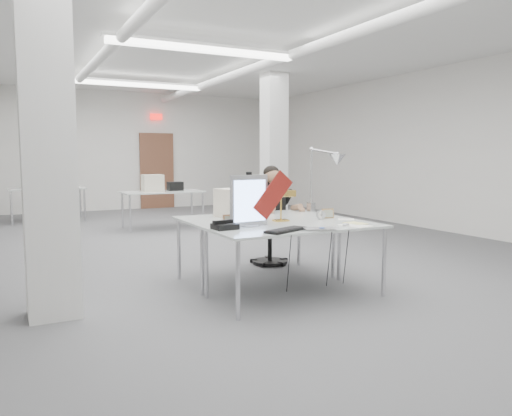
# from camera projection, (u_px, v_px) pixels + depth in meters

# --- Properties ---
(room_shell) EXTENTS (10.04, 14.04, 3.24)m
(room_shell) POSITION_uv_depth(u_px,v_px,m) (206.00, 141.00, 7.38)
(room_shell) COLOR #555558
(room_shell) RESTS_ON ground
(desk_main) EXTENTS (1.80, 0.90, 0.02)m
(desk_main) POSITION_uv_depth(u_px,v_px,m) (296.00, 227.00, 5.13)
(desk_main) COLOR silver
(desk_main) RESTS_ON room_shell
(desk_second) EXTENTS (1.80, 0.90, 0.02)m
(desk_second) POSITION_uv_depth(u_px,v_px,m) (256.00, 217.00, 5.93)
(desk_second) COLOR silver
(desk_second) RESTS_ON room_shell
(bg_desk_a) EXTENTS (1.60, 0.80, 0.02)m
(bg_desk_a) POSITION_uv_depth(u_px,v_px,m) (162.00, 192.00, 10.10)
(bg_desk_a) COLOR silver
(bg_desk_a) RESTS_ON room_shell
(bg_desk_b) EXTENTS (1.60, 0.80, 0.02)m
(bg_desk_b) POSITION_uv_depth(u_px,v_px,m) (47.00, 188.00, 11.15)
(bg_desk_b) COLOR silver
(bg_desk_b) RESTS_ON room_shell
(office_chair) EXTENTS (0.75, 0.75, 1.16)m
(office_chair) POSITION_uv_depth(u_px,v_px,m) (270.00, 222.00, 6.75)
(office_chair) COLOR black
(office_chair) RESTS_ON room_shell
(seated_person) EXTENTS (0.69, 0.75, 0.91)m
(seated_person) POSITION_uv_depth(u_px,v_px,m) (272.00, 199.00, 6.68)
(seated_person) COLOR black
(seated_person) RESTS_ON office_chair
(monitor) EXTENTS (0.43, 0.08, 0.52)m
(monitor) POSITION_uv_depth(u_px,v_px,m) (249.00, 201.00, 5.07)
(monitor) COLOR #A7A7AC
(monitor) RESTS_ON desk_main
(pennant) EXTENTS (0.47, 0.03, 0.51)m
(pennant) POSITION_uv_depth(u_px,v_px,m) (273.00, 195.00, 5.15)
(pennant) COLOR maroon
(pennant) RESTS_ON monitor
(keyboard) EXTENTS (0.51, 0.34, 0.02)m
(keyboard) POSITION_uv_depth(u_px,v_px,m) (286.00, 230.00, 4.75)
(keyboard) COLOR black
(keyboard) RESTS_ON desk_main
(laptop) EXTENTS (0.36, 0.28, 0.02)m
(laptop) POSITION_uv_depth(u_px,v_px,m) (322.00, 230.00, 4.77)
(laptop) COLOR #A6A7AB
(laptop) RESTS_ON desk_main
(mouse) EXTENTS (0.09, 0.07, 0.03)m
(mouse) POSITION_uv_depth(u_px,v_px,m) (346.00, 225.00, 5.10)
(mouse) COLOR #B7B6BB
(mouse) RESTS_ON desk_main
(bankers_lamp) EXTENTS (0.29, 0.21, 0.30)m
(bankers_lamp) POSITION_uv_depth(u_px,v_px,m) (281.00, 208.00, 5.46)
(bankers_lamp) COLOR gold
(bankers_lamp) RESTS_ON desk_main
(desk_phone) EXTENTS (0.24, 0.22, 0.06)m
(desk_phone) POSITION_uv_depth(u_px,v_px,m) (225.00, 226.00, 4.89)
(desk_phone) COLOR black
(desk_phone) RESTS_ON desk_main
(picture_frame_left) EXTENTS (0.16, 0.07, 0.12)m
(picture_frame_left) POSITION_uv_depth(u_px,v_px,m) (231.00, 221.00, 5.07)
(picture_frame_left) COLOR #A06B45
(picture_frame_left) RESTS_ON desk_main
(picture_frame_right) EXTENTS (0.14, 0.06, 0.11)m
(picture_frame_right) POSITION_uv_depth(u_px,v_px,m) (328.00, 213.00, 5.75)
(picture_frame_right) COLOR #B4854D
(picture_frame_right) RESTS_ON desk_main
(desk_clock) EXTENTS (0.11, 0.07, 0.11)m
(desk_clock) POSITION_uv_depth(u_px,v_px,m) (321.00, 215.00, 5.64)
(desk_clock) COLOR #A5A5AA
(desk_clock) RESTS_ON desk_main
(paper_stack_a) EXTENTS (0.28, 0.35, 0.01)m
(paper_stack_a) POSITION_uv_depth(u_px,v_px,m) (355.00, 226.00, 5.12)
(paper_stack_a) COLOR white
(paper_stack_a) RESTS_ON desk_main
(paper_stack_b) EXTENTS (0.18, 0.24, 0.01)m
(paper_stack_b) POSITION_uv_depth(u_px,v_px,m) (355.00, 223.00, 5.28)
(paper_stack_b) COLOR #E2DB87
(paper_stack_b) RESTS_ON desk_main
(paper_stack_c) EXTENTS (0.22, 0.20, 0.01)m
(paper_stack_c) POSITION_uv_depth(u_px,v_px,m) (346.00, 219.00, 5.63)
(paper_stack_c) COLOR white
(paper_stack_c) RESTS_ON desk_main
(beige_monitor) EXTENTS (0.42, 0.41, 0.33)m
(beige_monitor) POSITION_uv_depth(u_px,v_px,m) (234.00, 203.00, 5.87)
(beige_monitor) COLOR beige
(beige_monitor) RESTS_ON desk_second
(architect_lamp) EXTENTS (0.29, 0.75, 0.95)m
(architect_lamp) POSITION_uv_depth(u_px,v_px,m) (323.00, 176.00, 6.15)
(architect_lamp) COLOR #BDBDC1
(architect_lamp) RESTS_ON desk_second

